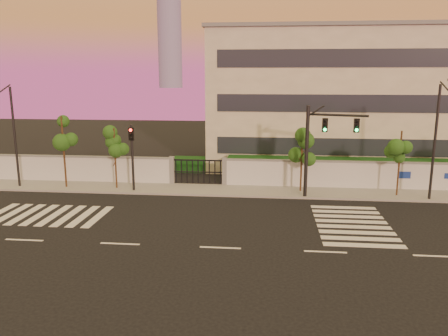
# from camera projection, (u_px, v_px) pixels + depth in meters

# --- Properties ---
(ground) EXTENTS (120.00, 120.00, 0.00)m
(ground) POSITION_uv_depth(u_px,v_px,m) (220.00, 248.00, 21.11)
(ground) COLOR black
(ground) RESTS_ON ground
(sidewalk) EXTENTS (60.00, 3.00, 0.15)m
(sidewalk) POSITION_uv_depth(u_px,v_px,m) (236.00, 191.00, 31.31)
(sidewalk) COLOR gray
(sidewalk) RESTS_ON ground
(perimeter_wall) EXTENTS (60.00, 0.36, 2.20)m
(perimeter_wall) POSITION_uv_depth(u_px,v_px,m) (239.00, 173.00, 32.55)
(perimeter_wall) COLOR silver
(perimeter_wall) RESTS_ON ground
(hedge_row) EXTENTS (41.00, 4.25, 1.80)m
(hedge_row) POSITION_uv_depth(u_px,v_px,m) (255.00, 169.00, 35.17)
(hedge_row) COLOR black
(hedge_row) RESTS_ON ground
(institutional_building) EXTENTS (24.40, 12.40, 12.25)m
(institutional_building) POSITION_uv_depth(u_px,v_px,m) (343.00, 98.00, 40.34)
(institutional_building) COLOR #B6B19A
(institutional_building) RESTS_ON ground
(road_markings) EXTENTS (57.00, 7.62, 0.02)m
(road_markings) POSITION_uv_depth(u_px,v_px,m) (200.00, 221.00, 24.92)
(road_markings) COLOR silver
(road_markings) RESTS_ON ground
(street_tree_b) EXTENTS (1.59, 1.27, 5.33)m
(street_tree_b) POSITION_uv_depth(u_px,v_px,m) (63.00, 136.00, 31.37)
(street_tree_b) COLOR #382314
(street_tree_b) RESTS_ON ground
(street_tree_c) EXTENTS (1.45, 1.15, 4.50)m
(street_tree_c) POSITION_uv_depth(u_px,v_px,m) (115.00, 145.00, 31.23)
(street_tree_c) COLOR #382314
(street_tree_c) RESTS_ON ground
(street_tree_d) EXTENTS (1.63, 1.30, 4.49)m
(street_tree_d) POSITION_uv_depth(u_px,v_px,m) (302.00, 147.00, 30.35)
(street_tree_d) COLOR #382314
(street_tree_d) RESTS_ON ground
(street_tree_e) EXTENTS (1.42, 1.13, 4.57)m
(street_tree_e) POSITION_uv_depth(u_px,v_px,m) (401.00, 149.00, 29.22)
(street_tree_e) COLOR #382314
(street_tree_e) RESTS_ON ground
(traffic_signal_main) EXTENTS (3.90, 1.23, 6.26)m
(traffic_signal_main) POSITION_uv_depth(u_px,v_px,m) (319.00, 141.00, 28.75)
(traffic_signal_main) COLOR black
(traffic_signal_main) RESTS_ON ground
(traffic_signal_secondary) EXTENTS (0.38, 0.35, 4.84)m
(traffic_signal_secondary) POSITION_uv_depth(u_px,v_px,m) (132.00, 150.00, 30.58)
(traffic_signal_secondary) COLOR black
(traffic_signal_secondary) RESTS_ON ground
(streetlight_west) EXTENTS (0.46, 1.86, 7.75)m
(streetlight_west) POSITION_uv_depth(u_px,v_px,m) (13.00, 132.00, 31.40)
(streetlight_west) COLOR black
(streetlight_west) RESTS_ON ground
(streetlight_east) EXTENTS (0.48, 1.93, 8.00)m
(streetlight_east) POSITION_uv_depth(u_px,v_px,m) (436.00, 137.00, 27.96)
(streetlight_east) COLOR black
(streetlight_east) RESTS_ON ground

